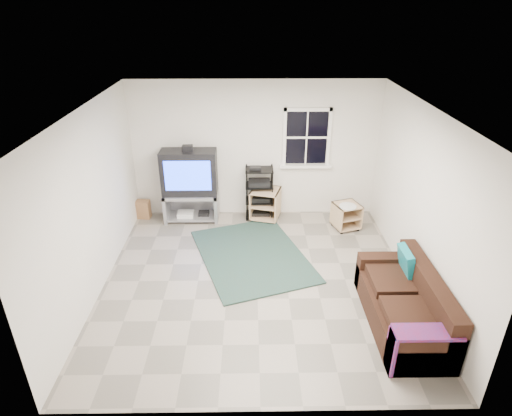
{
  "coord_description": "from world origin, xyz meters",
  "views": [
    {
      "loc": [
        -0.09,
        -5.35,
        3.89
      ],
      "look_at": [
        -0.01,
        0.4,
        1.03
      ],
      "focal_mm": 30.0,
      "sensor_mm": 36.0,
      "label": 1
    }
  ],
  "objects_px": {
    "side_table_right": "(346,214)",
    "sofa": "(405,306)",
    "tv_unit": "(190,180)",
    "av_rack": "(259,196)",
    "side_table_left": "(266,203)"
  },
  "relations": [
    {
      "from": "tv_unit",
      "to": "side_table_right",
      "type": "xyz_separation_m",
      "value": [
        2.89,
        -0.38,
        -0.54
      ]
    },
    {
      "from": "tv_unit",
      "to": "av_rack",
      "type": "bearing_deg",
      "value": 2.95
    },
    {
      "from": "av_rack",
      "to": "sofa",
      "type": "bearing_deg",
      "value": -59.3
    },
    {
      "from": "tv_unit",
      "to": "sofa",
      "type": "height_order",
      "value": "tv_unit"
    },
    {
      "from": "side_table_right",
      "to": "sofa",
      "type": "bearing_deg",
      "value": -84.78
    },
    {
      "from": "tv_unit",
      "to": "side_table_right",
      "type": "distance_m",
      "value": 2.96
    },
    {
      "from": "tv_unit",
      "to": "av_rack",
      "type": "height_order",
      "value": "tv_unit"
    },
    {
      "from": "side_table_left",
      "to": "side_table_right",
      "type": "height_order",
      "value": "side_table_left"
    },
    {
      "from": "tv_unit",
      "to": "av_rack",
      "type": "xyz_separation_m",
      "value": [
        1.3,
        0.07,
        -0.37
      ]
    },
    {
      "from": "side_table_right",
      "to": "tv_unit",
      "type": "bearing_deg",
      "value": 172.53
    },
    {
      "from": "tv_unit",
      "to": "side_table_left",
      "type": "distance_m",
      "value": 1.51
    },
    {
      "from": "side_table_left",
      "to": "side_table_right",
      "type": "bearing_deg",
      "value": -15.94
    },
    {
      "from": "av_rack",
      "to": "sofa",
      "type": "distance_m",
      "value": 3.59
    },
    {
      "from": "sofa",
      "to": "tv_unit",
      "type": "bearing_deg",
      "value": 136.04
    },
    {
      "from": "sofa",
      "to": "side_table_left",
      "type": "bearing_deg",
      "value": 119.11
    }
  ]
}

